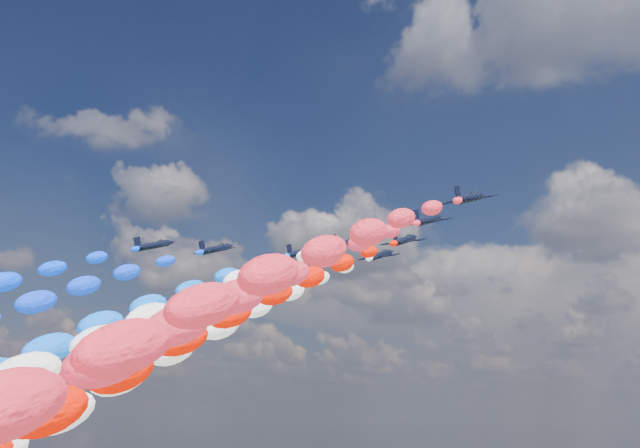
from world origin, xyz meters
The scene contains 14 objects.
jet_0 centered at (-30.14, -5.23, 103.02)m, with size 8.12×10.89×2.40m, color black, non-canonical shape.
jet_1 centered at (-22.57, 3.29, 103.02)m, with size 8.12×10.89×2.40m, color black, non-canonical shape.
jet_2 centered at (-11.08, 14.39, 103.02)m, with size 8.12×10.89×2.40m, color black, non-canonical shape.
trail_2 centered at (-11.08, -46.66, 76.68)m, with size 5.95×119.26×55.80m, color blue, non-canonical shape.
jet_3 centered at (0.39, 11.99, 103.02)m, with size 8.12×10.89×2.40m, color black, non-canonical shape.
trail_3 centered at (0.39, -49.05, 76.68)m, with size 5.95×119.26×55.80m, color white, non-canonical shape.
jet_4 centered at (0.74, 24.58, 103.02)m, with size 8.12×10.89×2.40m, color black, non-canonical shape.
trail_4 centered at (0.74, -36.47, 76.68)m, with size 5.95×119.26×55.80m, color white, non-canonical shape.
jet_5 centered at (10.65, 15.18, 103.02)m, with size 8.12×10.89×2.40m, color black, non-canonical shape.
trail_5 centered at (10.65, -45.87, 76.68)m, with size 5.95×119.26×55.80m, color #EC0F00, non-canonical shape.
jet_6 centered at (20.26, 4.10, 103.02)m, with size 8.12×10.89×2.40m, color black, non-canonical shape.
trail_6 centered at (20.26, -56.95, 76.68)m, with size 5.95×119.26×55.80m, color red, non-canonical shape.
jet_7 centered at (30.76, -4.71, 103.02)m, with size 8.12×10.89×2.40m, color black, non-canonical shape.
trail_7 centered at (30.76, -65.75, 76.68)m, with size 5.95×119.26×55.80m, color red, non-canonical shape.
Camera 1 is at (71.01, -108.34, 72.34)m, focal length 44.56 mm.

